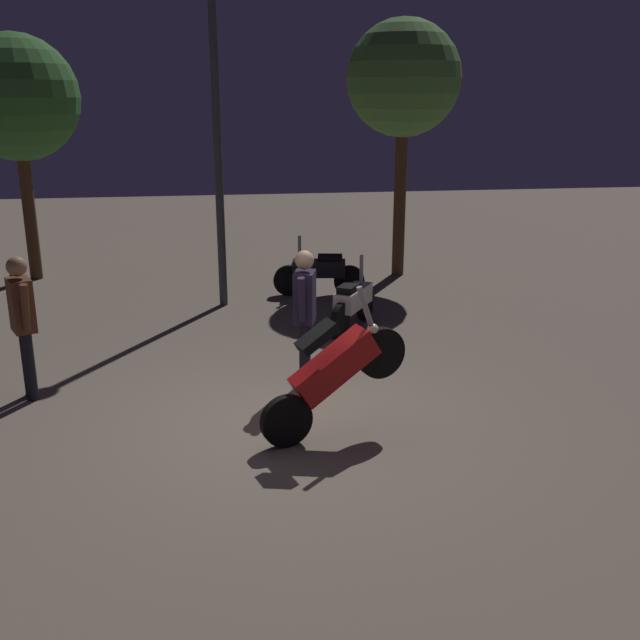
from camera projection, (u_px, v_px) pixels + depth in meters
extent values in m
plane|color=#756656|center=(293.00, 423.00, 8.20)|extent=(40.00, 40.00, 0.00)
cylinder|color=black|center=(286.00, 421.00, 7.60)|extent=(0.57, 0.25, 0.56)
cylinder|color=black|center=(380.00, 353.00, 7.88)|extent=(0.57, 0.25, 0.56)
cube|color=#B71414|center=(334.00, 366.00, 7.67)|extent=(1.01, 0.56, 0.76)
cube|color=black|center=(317.00, 337.00, 7.49)|extent=(0.48, 0.35, 0.32)
cylinder|color=gray|center=(365.00, 306.00, 7.64)|extent=(0.21, 0.12, 0.44)
sphere|color=#F2EABF|center=(373.00, 329.00, 7.75)|extent=(0.12, 0.12, 0.12)
cylinder|color=black|center=(349.00, 281.00, 13.36)|extent=(0.57, 0.19, 0.56)
cylinder|color=black|center=(289.00, 280.00, 13.38)|extent=(0.57, 0.19, 0.56)
cube|color=black|center=(319.00, 268.00, 13.30)|extent=(0.99, 0.46, 0.30)
cube|color=black|center=(330.00, 257.00, 13.24)|extent=(0.47, 0.31, 0.10)
cylinder|color=gray|center=(300.00, 248.00, 13.20)|extent=(0.07, 0.07, 0.45)
sphere|color=#F2EABF|center=(294.00, 265.00, 13.30)|extent=(0.12, 0.12, 0.12)
cylinder|color=black|center=(340.00, 321.00, 10.95)|extent=(0.38, 0.53, 0.56)
cylinder|color=black|center=(365.00, 303.00, 11.92)|extent=(0.38, 0.53, 0.56)
cube|color=beige|center=(353.00, 298.00, 11.37)|extent=(0.76, 0.97, 0.30)
cube|color=black|center=(349.00, 288.00, 11.13)|extent=(0.44, 0.50, 0.10)
cylinder|color=gray|center=(361.00, 269.00, 11.56)|extent=(0.08, 0.08, 0.45)
sphere|color=#F2EABF|center=(363.00, 288.00, 11.75)|extent=(0.12, 0.12, 0.12)
cylinder|color=black|center=(30.00, 367.00, 8.72)|extent=(0.12, 0.12, 0.85)
cylinder|color=black|center=(27.00, 363.00, 8.85)|extent=(0.12, 0.12, 0.85)
cube|color=#59331E|center=(21.00, 305.00, 8.57)|extent=(0.37, 0.43, 0.63)
sphere|color=#9E7251|center=(16.00, 266.00, 8.43)|extent=(0.23, 0.23, 0.23)
cylinder|color=#59331E|center=(25.00, 307.00, 8.36)|extent=(0.16, 0.21, 0.58)
cylinder|color=#59331E|center=(17.00, 298.00, 8.75)|extent=(0.16, 0.21, 0.58)
cylinder|color=black|center=(304.00, 356.00, 9.09)|extent=(0.12, 0.12, 0.84)
cylinder|color=black|center=(306.00, 352.00, 9.24)|extent=(0.12, 0.12, 0.84)
cube|color=#261E38|center=(305.00, 297.00, 8.95)|extent=(0.33, 0.41, 0.63)
sphere|color=tan|center=(304.00, 260.00, 8.82)|extent=(0.23, 0.23, 0.23)
cylinder|color=#261E38|center=(302.00, 300.00, 8.71)|extent=(0.14, 0.20, 0.57)
cylinder|color=#261E38|center=(307.00, 289.00, 9.17)|extent=(0.14, 0.20, 0.57)
cylinder|color=#38383D|center=(218.00, 157.00, 12.12)|extent=(0.14, 0.14, 5.07)
cylinder|color=#4C331E|center=(29.00, 212.00, 14.32)|extent=(0.24, 0.24, 2.65)
sphere|color=#336B2D|center=(16.00, 97.00, 13.69)|extent=(2.33, 2.33, 2.33)
cylinder|color=#4C331E|center=(400.00, 199.00, 14.60)|extent=(0.24, 0.24, 3.05)
sphere|color=#477A38|center=(404.00, 78.00, 13.93)|extent=(2.19, 2.19, 2.19)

